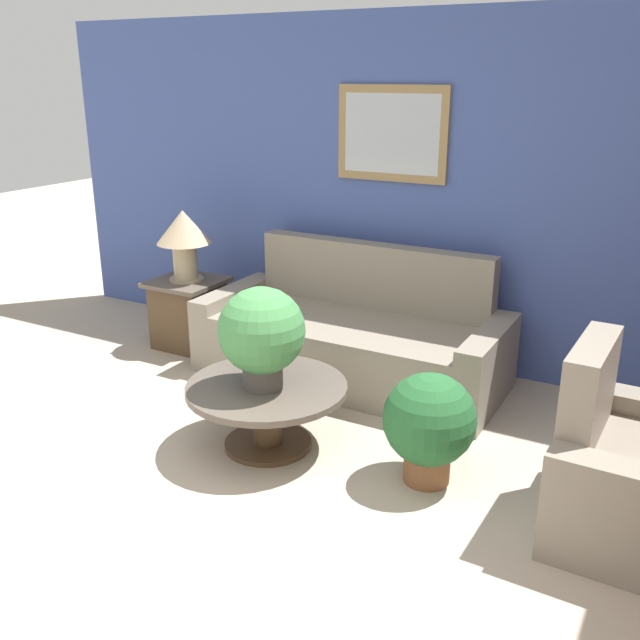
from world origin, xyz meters
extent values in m
plane|color=tan|center=(0.00, 0.00, 0.00)|extent=(20.00, 20.00, 0.00)
cube|color=#42569E|center=(0.00, 3.12, 1.30)|extent=(6.95, 0.06, 2.60)
cube|color=#997A4C|center=(-0.33, 3.07, 1.74)|extent=(0.87, 0.03, 0.69)
cube|color=#B2BCC6|center=(-0.33, 3.06, 1.74)|extent=(0.75, 0.01, 0.57)
cube|color=gray|center=(-0.35, 2.47, 0.23)|extent=(1.88, 0.95, 0.46)
cube|color=gray|center=(-0.35, 2.87, 0.70)|extent=(1.88, 0.16, 0.49)
cube|color=gray|center=(-1.38, 2.47, 0.28)|extent=(0.18, 0.95, 0.56)
cube|color=gray|center=(0.68, 2.47, 0.28)|extent=(0.18, 0.95, 0.56)
cube|color=gray|center=(1.45, 1.50, 0.70)|extent=(0.18, 0.65, 0.49)
cylinder|color=#4C3823|center=(-0.32, 1.32, 0.01)|extent=(0.53, 0.53, 0.03)
cylinder|color=#4C3823|center=(-0.32, 1.32, 0.20)|extent=(0.17, 0.17, 0.34)
cylinder|color=brown|center=(-0.32, 1.32, 0.39)|extent=(0.97, 0.97, 0.04)
cube|color=#4C3823|center=(-1.82, 2.43, 0.27)|extent=(0.47, 0.47, 0.53)
cube|color=brown|center=(-1.82, 2.43, 0.55)|extent=(0.55, 0.55, 0.03)
cylinder|color=tan|center=(-1.82, 2.43, 0.58)|extent=(0.27, 0.27, 0.02)
cylinder|color=tan|center=(-1.82, 2.43, 0.73)|extent=(0.20, 0.20, 0.29)
cone|color=tan|center=(-1.82, 2.43, 1.01)|extent=(0.43, 0.43, 0.27)
cylinder|color=#4C4742|center=(-0.33, 1.28, 0.49)|extent=(0.24, 0.24, 0.16)
sphere|color=#428447|center=(-0.33, 1.28, 0.76)|extent=(0.51, 0.51, 0.51)
cylinder|color=brown|center=(0.67, 1.42, 0.09)|extent=(0.26, 0.26, 0.19)
sphere|color=#235B2D|center=(0.67, 1.42, 0.38)|extent=(0.52, 0.52, 0.52)
camera|label=1|loc=(1.84, -1.92, 2.17)|focal=40.00mm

